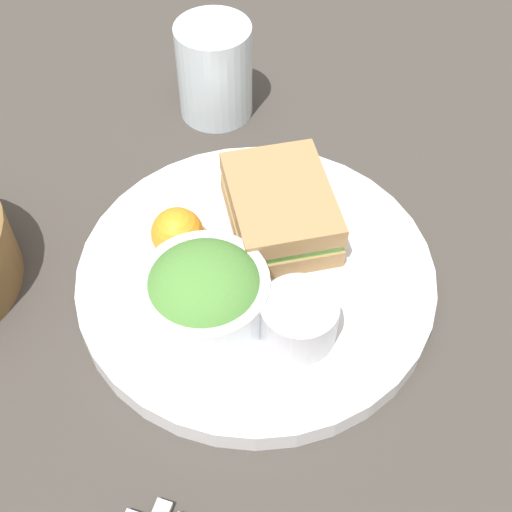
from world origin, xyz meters
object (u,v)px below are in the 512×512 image
Objects in this scene: plate at (256,277)px; dressing_cup at (299,319)px; drink_glass at (215,71)px; sandwich at (280,208)px; salad_bowl at (205,293)px.

plate is 0.08m from dressing_cup.
plate is 5.01× the size of dressing_cup.
drink_glass is at bearing 21.69° from plate.
plate is 0.25m from drink_glass.
drink_glass is (0.23, 0.09, 0.04)m from plate.
plate is 2.21× the size of sandwich.
dressing_cup is (-0.06, -0.05, 0.03)m from plate.
dressing_cup is at bearing -162.56° from sandwich.
salad_bowl is 0.08m from dressing_cup.
salad_bowl is at bearing -168.14° from drink_glass.
plate is at bearing -32.13° from salad_bowl.
sandwich is 1.34× the size of salad_bowl.
plate is 0.07m from salad_bowl.
salad_bowl is 1.01× the size of drink_glass.
sandwich is 1.36× the size of drink_glass.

